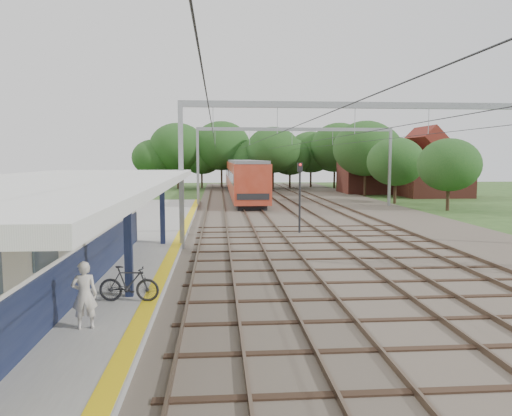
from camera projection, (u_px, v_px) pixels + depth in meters
name	position (u px, v px, depth m)	size (l,w,h in m)	color
ground	(401.00, 398.00, 9.09)	(160.00, 160.00, 0.00)	#2D4C1E
ballast_bed	(311.00, 213.00, 39.15)	(18.00, 90.00, 0.10)	#473D33
platform	(125.00, 252.00, 22.38)	(5.00, 52.00, 0.35)	gray
yellow_stripe	(175.00, 247.00, 22.54)	(0.45, 52.00, 0.01)	yellow
station_building	(35.00, 235.00, 15.14)	(3.41, 18.00, 3.40)	beige
canopy	(59.00, 184.00, 14.08)	(6.40, 20.00, 3.44)	#101732
rail_tracks	(279.00, 212.00, 38.94)	(11.80, 88.00, 0.15)	brown
catenary_system	(316.00, 141.00, 33.87)	(17.22, 88.00, 7.00)	gray
tree_band	(272.00, 154.00, 65.55)	(31.72, 30.88, 8.82)	#382619
house_near	(434.00, 170.00, 56.03)	(7.00, 6.12, 7.89)	brown
house_far	(374.00, 167.00, 61.57)	(8.00, 6.12, 8.66)	brown
person	(84.00, 295.00, 11.72)	(0.59, 0.39, 1.62)	beige
bicycle	(129.00, 284.00, 13.96)	(0.48, 1.69, 1.02)	black
train	(242.00, 176.00, 58.48)	(3.08, 38.32, 4.03)	black
signal_post	(300.00, 190.00, 28.33)	(0.28, 0.25, 4.10)	black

